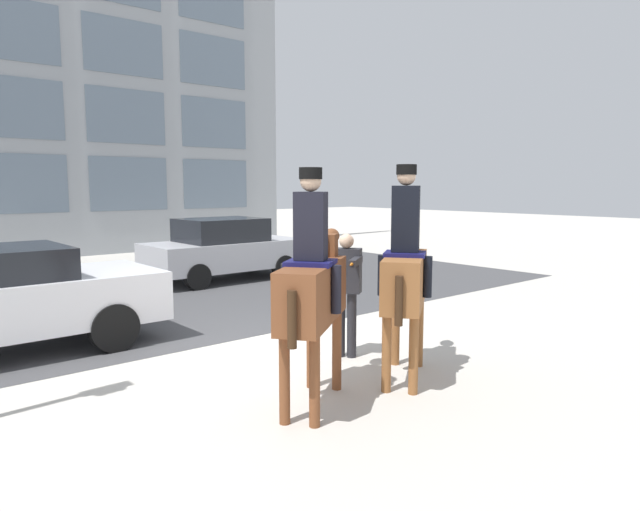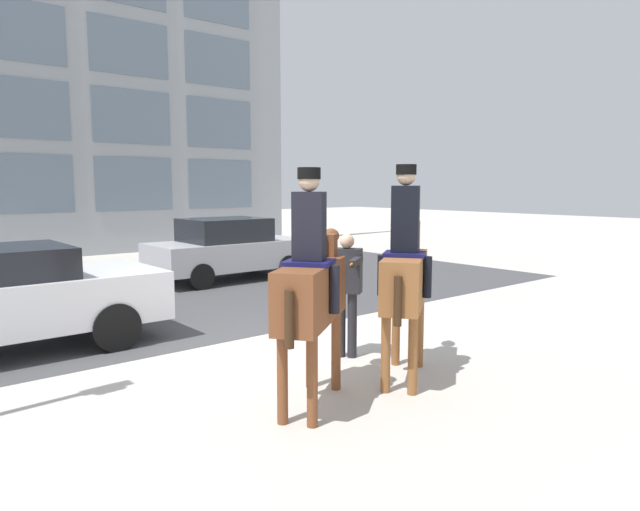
% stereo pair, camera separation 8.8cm
% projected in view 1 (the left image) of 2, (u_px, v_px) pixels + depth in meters
% --- Properties ---
extents(ground_plane, '(80.00, 80.00, 0.00)m').
position_uv_depth(ground_plane, '(251.00, 348.00, 8.38)').
color(ground_plane, beige).
extents(road_surface, '(19.68, 8.50, 0.01)m').
position_uv_depth(road_surface, '(125.00, 299.00, 11.96)').
color(road_surface, '#444447').
rests_on(road_surface, ground_plane).
extents(office_building_facade, '(19.68, 0.33, 15.86)m').
position_uv_depth(office_building_facade, '(8.00, 0.00, 17.23)').
color(office_building_facade, '#93999E').
rests_on(office_building_facade, ground_plane).
extents(mounted_horse_lead, '(1.66, 1.33, 2.56)m').
position_uv_depth(mounted_horse_lead, '(313.00, 286.00, 6.06)').
color(mounted_horse_lead, brown).
rests_on(mounted_horse_lead, ground_plane).
extents(mounted_horse_companion, '(1.65, 1.34, 2.62)m').
position_uv_depth(mounted_horse_companion, '(405.00, 272.00, 6.94)').
color(mounted_horse_companion, brown).
rests_on(mounted_horse_companion, ground_plane).
extents(pedestrian_bystander, '(0.69, 0.81, 1.72)m').
position_uv_depth(pedestrian_bystander, '(347.00, 285.00, 7.81)').
color(pedestrian_bystander, '#232328').
rests_on(pedestrian_bystander, ground_plane).
extents(street_car_far_lane, '(3.94, 1.87, 1.56)m').
position_uv_depth(street_car_far_lane, '(224.00, 249.00, 14.34)').
color(street_car_far_lane, '#B7B7BC').
rests_on(street_car_far_lane, ground_plane).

